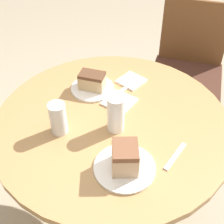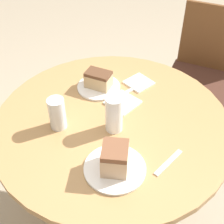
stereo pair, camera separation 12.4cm
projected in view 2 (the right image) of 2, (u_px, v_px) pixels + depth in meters
name	position (u px, v px, depth m)	size (l,w,h in m)	color
ground_plane	(112.00, 214.00, 1.77)	(8.00, 8.00, 0.00)	tan
table	(112.00, 151.00, 1.40)	(0.97, 0.97, 0.74)	tan
chair	(204.00, 79.00, 1.93)	(0.50, 0.52, 0.89)	brown
plate_near	(99.00, 87.00, 1.43)	(0.20, 0.20, 0.01)	white
plate_far	(115.00, 168.00, 1.08)	(0.22, 0.22, 0.01)	white
cake_slice_near	(98.00, 79.00, 1.40)	(0.12, 0.09, 0.08)	tan
cake_slice_far	(115.00, 158.00, 1.04)	(0.12, 0.13, 0.10)	beige
glass_lemonade	(114.00, 115.00, 1.19)	(0.07, 0.07, 0.15)	silver
glass_water	(57.00, 115.00, 1.21)	(0.07, 0.07, 0.13)	silver
napkin_stack	(123.00, 102.00, 1.35)	(0.14, 0.14, 0.01)	white
fork	(123.00, 94.00, 1.39)	(0.07, 0.15, 0.00)	silver
spoon	(168.00, 162.00, 1.10)	(0.04, 0.15, 0.00)	silver
napkin_side	(139.00, 83.00, 1.45)	(0.13, 0.13, 0.01)	white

